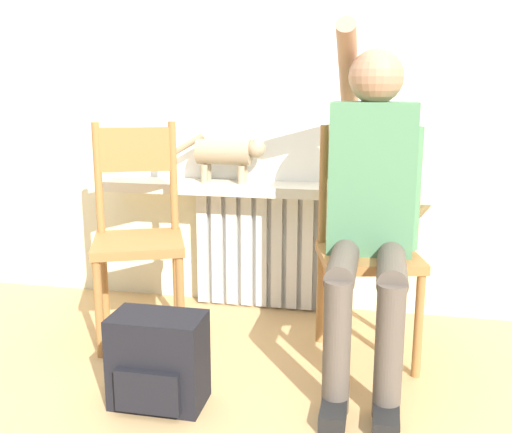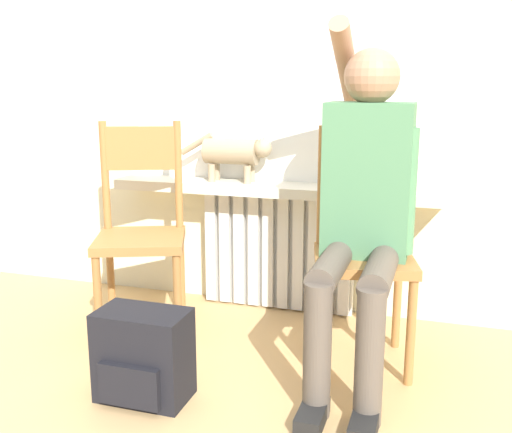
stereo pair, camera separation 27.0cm
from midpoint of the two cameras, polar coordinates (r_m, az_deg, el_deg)
ground_plane at (r=2.21m, az=-2.92°, el=-19.01°), size 12.00×12.00×0.00m
wall_with_window at (r=3.07m, az=5.25°, el=16.16°), size 7.00×0.06×2.70m
radiator at (r=3.11m, az=4.55°, el=-3.29°), size 0.79×0.08×0.62m
windowsill at (r=2.97m, az=4.36°, el=2.58°), size 1.67×0.23×0.05m
window_glass at (r=3.03m, az=5.10°, el=16.22°), size 1.60×0.01×1.37m
chair_left at (r=2.80m, az=-8.22°, el=-1.14°), size 0.52×0.52×0.98m
chair_right at (r=2.53m, az=13.19°, el=-2.80°), size 0.48×0.48×0.98m
person at (r=2.36m, az=13.48°, el=1.63°), size 0.36×1.02×1.41m
cat at (r=3.00m, az=0.52°, el=6.13°), size 0.49×0.13×0.25m
backpack at (r=2.29m, az=-7.33°, el=-13.14°), size 0.34×0.23×0.34m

